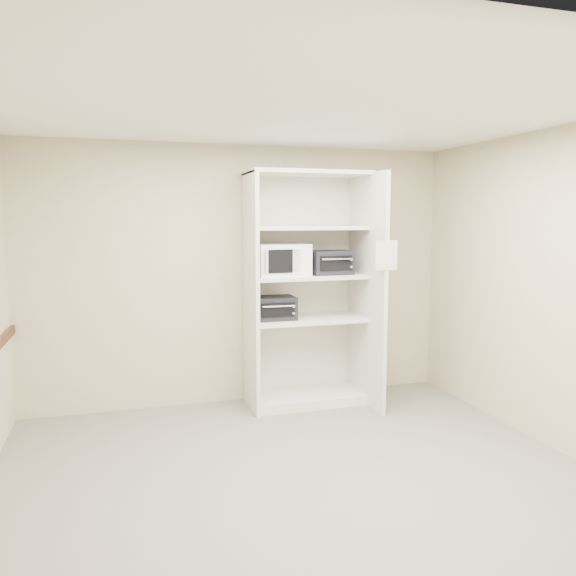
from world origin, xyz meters
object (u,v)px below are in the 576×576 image
object	(u,v)px
shelving_unit	(311,297)
toaster_oven_upper	(330,262)
microwave	(280,260)
toaster_oven_lower	(274,308)

from	to	relation	value
shelving_unit	toaster_oven_upper	xyz separation A→B (m)	(0.18, -0.06, 0.36)
microwave	toaster_oven_upper	bearing A→B (deg)	-7.18
shelving_unit	toaster_oven_upper	size ratio (longest dim) A/B	5.68
microwave	toaster_oven_lower	world-z (taller)	microwave
shelving_unit	toaster_oven_upper	world-z (taller)	shelving_unit
microwave	toaster_oven_upper	xyz separation A→B (m)	(0.52, -0.03, -0.04)
toaster_oven_upper	microwave	bearing A→B (deg)	173.14
microwave	toaster_oven_upper	size ratio (longest dim) A/B	1.25
microwave	toaster_oven_lower	distance (m)	0.50
shelving_unit	toaster_oven_lower	world-z (taller)	shelving_unit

